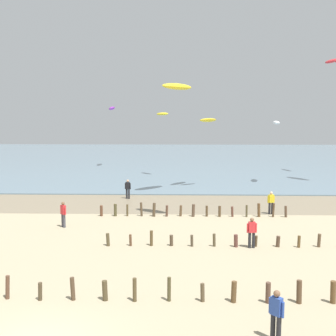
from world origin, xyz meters
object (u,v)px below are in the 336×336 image
(kite_aloft_0, at_px, (177,87))
(kite_aloft_8, at_px, (332,61))
(person_right_flank, at_px, (63,214))
(person_far_down_beach, at_px, (128,188))
(person_left_flank, at_px, (271,202))
(person_nearest_camera, at_px, (252,232))
(kite_aloft_7, at_px, (112,108))
(kite_aloft_12, at_px, (208,120))
(person_by_waterline, at_px, (276,314))
(kite_aloft_11, at_px, (276,123))
(kite_aloft_13, at_px, (162,114))

(kite_aloft_0, bearing_deg, kite_aloft_8, -9.04)
(person_right_flank, xyz_separation_m, kite_aloft_0, (7.39, 12.20, 9.04))
(person_far_down_beach, bearing_deg, person_left_flank, -26.57)
(person_nearest_camera, height_order, kite_aloft_0, kite_aloft_0)
(kite_aloft_8, bearing_deg, kite_aloft_7, -120.19)
(person_right_flank, bearing_deg, kite_aloft_12, 56.07)
(person_by_waterline, distance_m, kite_aloft_0, 27.97)
(person_nearest_camera, relative_size, kite_aloft_7, 0.63)
(kite_aloft_7, distance_m, kite_aloft_8, 29.32)
(person_by_waterline, xyz_separation_m, kite_aloft_8, (15.14, 39.90, 12.95))
(person_left_flank, height_order, kite_aloft_11, kite_aloft_11)
(person_right_flank, height_order, kite_aloft_11, kite_aloft_11)
(kite_aloft_0, distance_m, kite_aloft_11, 12.66)
(person_nearest_camera, bearing_deg, kite_aloft_12, 93.41)
(person_far_down_beach, relative_size, kite_aloft_8, 0.69)
(kite_aloft_7, bearing_deg, kite_aloft_8, -109.51)
(person_left_flank, bearing_deg, kite_aloft_12, 109.41)
(kite_aloft_13, bearing_deg, kite_aloft_11, 26.85)
(kite_aloft_0, bearing_deg, person_far_down_beach, 162.45)
(person_by_waterline, relative_size, kite_aloft_13, 0.80)
(kite_aloft_7, height_order, kite_aloft_11, kite_aloft_7)
(person_nearest_camera, height_order, kite_aloft_13, kite_aloft_13)
(kite_aloft_11, relative_size, kite_aloft_13, 1.05)
(person_left_flank, distance_m, kite_aloft_11, 15.72)
(person_right_flank, xyz_separation_m, kite_aloft_11, (17.87, 18.46, 5.69))
(kite_aloft_7, bearing_deg, kite_aloft_13, -145.83)
(kite_aloft_0, height_order, kite_aloft_7, kite_aloft_0)
(person_far_down_beach, height_order, kite_aloft_13, kite_aloft_13)
(person_left_flank, relative_size, kite_aloft_0, 0.48)
(person_far_down_beach, bearing_deg, person_nearest_camera, -58.58)
(kite_aloft_0, bearing_deg, person_by_waterline, -128.07)
(person_by_waterline, xyz_separation_m, person_far_down_beach, (-7.71, 23.96, 0.00))
(person_by_waterline, xyz_separation_m, kite_aloft_12, (-0.31, 29.61, 5.97))
(person_far_down_beach, distance_m, kite_aloft_13, 15.70)
(person_nearest_camera, xyz_separation_m, kite_aloft_13, (-6.07, 28.05, 6.63))
(person_right_flank, relative_size, kite_aloft_13, 0.80)
(person_left_flank, distance_m, kite_aloft_0, 13.98)
(person_right_flank, relative_size, person_far_down_beach, 1.00)
(person_left_flank, distance_m, kite_aloft_8, 27.69)
(person_by_waterline, distance_m, kite_aloft_13, 38.89)
(kite_aloft_0, xyz_separation_m, kite_aloft_8, (18.52, 13.64, 3.91))
(person_left_flank, bearing_deg, person_right_flank, -163.78)
(person_right_flank, xyz_separation_m, kite_aloft_13, (5.57, 23.91, 6.63))
(person_left_flank, relative_size, kite_aloft_8, 0.69)
(kite_aloft_7, xyz_separation_m, kite_aloft_8, (27.83, -7.40, 5.49))
(kite_aloft_12, bearing_deg, kite_aloft_0, -166.90)
(person_left_flank, height_order, kite_aloft_7, kite_aloft_7)
(kite_aloft_12, bearing_deg, kite_aloft_7, 90.58)
(person_left_flank, bearing_deg, person_by_waterline, -101.42)
(person_far_down_beach, xyz_separation_m, kite_aloft_13, (2.51, 14.01, 6.63))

